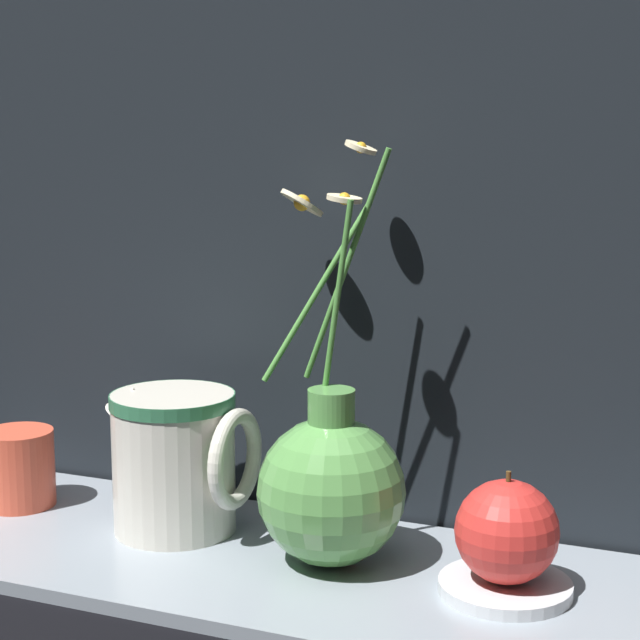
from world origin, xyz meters
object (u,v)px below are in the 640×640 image
at_px(vase_with_flowers, 331,485).
at_px(ceramic_pitcher, 177,456).
at_px(orange_fruit, 507,532).
at_px(yellow_mug, 17,468).

xyz_separation_m(vase_with_flowers, ceramic_pitcher, (-0.16, 0.02, 0.00)).
relative_size(vase_with_flowers, ceramic_pitcher, 2.55).
height_order(vase_with_flowers, orange_fruit, vase_with_flowers).
relative_size(vase_with_flowers, yellow_mug, 4.49).
distance_m(ceramic_pitcher, orange_fruit, 0.31).
distance_m(vase_with_flowers, orange_fruit, 0.15).
bearing_deg(vase_with_flowers, orange_fruit, -2.46).
bearing_deg(vase_with_flowers, ceramic_pitcher, 174.11).
height_order(yellow_mug, ceramic_pitcher, ceramic_pitcher).
bearing_deg(ceramic_pitcher, yellow_mug, 179.97).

